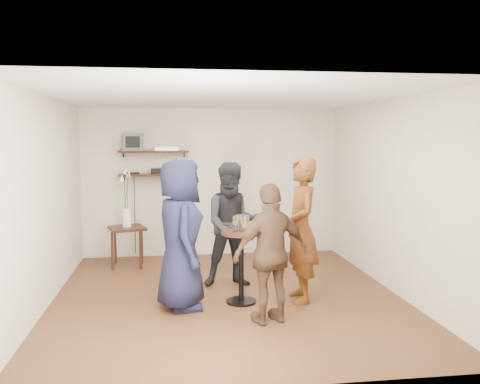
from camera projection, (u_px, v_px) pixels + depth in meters
name	position (u px, v px, depth m)	size (l,w,h in m)	color
room	(227.00, 199.00, 6.55)	(4.58, 5.08, 2.68)	#4E2E19
shelf_upper	(154.00, 152.00, 8.70)	(1.20, 0.25, 0.04)	black
shelf_lower	(154.00, 175.00, 8.74)	(1.20, 0.25, 0.04)	black
crt_monitor	(133.00, 142.00, 8.63)	(0.32, 0.30, 0.30)	#59595B
dvd_deck	(167.00, 149.00, 8.72)	(0.40, 0.24, 0.06)	silver
radio	(157.00, 171.00, 8.74)	(0.22, 0.10, 0.10)	black
power_strip	(131.00, 173.00, 8.73)	(0.30, 0.05, 0.03)	black
side_table	(127.00, 233.00, 8.23)	(0.67, 0.67, 0.65)	black
vase_lilies	(126.00, 208.00, 8.19)	(0.19, 0.20, 0.98)	white
drinks_table	(241.00, 257.00, 6.39)	(0.50, 0.50, 0.92)	black
wine_glass_fl	(235.00, 221.00, 6.30)	(0.07, 0.07, 0.20)	silver
wine_glass_fr	(246.00, 221.00, 6.32)	(0.07, 0.07, 0.20)	silver
wine_glass_bl	(239.00, 220.00, 6.40)	(0.07, 0.07, 0.20)	silver
wine_glass_br	(242.00, 220.00, 6.35)	(0.07, 0.07, 0.21)	silver
person_plaid	(301.00, 230.00, 6.45)	(0.67, 0.44, 1.84)	red
person_dark	(233.00, 225.00, 7.11)	(0.85, 0.66, 1.75)	black
person_navy	(180.00, 234.00, 6.15)	(0.90, 0.58, 1.84)	black
person_brown	(271.00, 253.00, 5.68)	(0.93, 0.39, 1.58)	#4A311F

